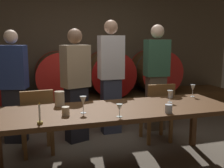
% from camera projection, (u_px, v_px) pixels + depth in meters
% --- Properties ---
extents(ground_plane, '(9.15, 9.15, 0.00)m').
position_uv_depth(ground_plane, '(118.00, 164.00, 3.25)').
color(ground_plane, brown).
extents(back_wall, '(7.03, 0.24, 2.42)m').
position_uv_depth(back_wall, '(79.00, 53.00, 5.61)').
color(back_wall, brown).
rests_on(back_wall, ground).
extents(barrel_shelf, '(6.33, 0.90, 0.40)m').
position_uv_depth(barrel_shelf, '(85.00, 106.00, 5.26)').
color(barrel_shelf, brown).
rests_on(barrel_shelf, ground).
extents(wine_barrel_far_left, '(0.87, 0.78, 0.87)m').
position_uv_depth(wine_barrel_far_left, '(2.00, 77.00, 4.74)').
color(wine_barrel_far_left, brown).
rests_on(wine_barrel_far_left, barrel_shelf).
extents(wine_barrel_center_left, '(0.87, 0.78, 0.87)m').
position_uv_depth(wine_barrel_center_left, '(59.00, 75.00, 5.02)').
color(wine_barrel_center_left, '#513319').
rests_on(wine_barrel_center_left, barrel_shelf).
extents(wine_barrel_center_right, '(0.87, 0.78, 0.87)m').
position_uv_depth(wine_barrel_center_right, '(109.00, 73.00, 5.30)').
color(wine_barrel_center_right, brown).
rests_on(wine_barrel_center_right, barrel_shelf).
extents(wine_barrel_far_right, '(0.87, 0.78, 0.87)m').
position_uv_depth(wine_barrel_far_right, '(155.00, 71.00, 5.57)').
color(wine_barrel_far_right, '#513319').
rests_on(wine_barrel_far_right, barrel_shelf).
extents(dining_table, '(2.72, 0.87, 0.74)m').
position_uv_depth(dining_table, '(115.00, 114.00, 3.01)').
color(dining_table, '#4C2D16').
rests_on(dining_table, ground).
extents(chair_left, '(0.44, 0.44, 0.88)m').
position_uv_depth(chair_left, '(37.00, 119.00, 3.44)').
color(chair_left, brown).
rests_on(chair_left, ground).
extents(chair_right, '(0.42, 0.42, 0.88)m').
position_uv_depth(chair_right, '(158.00, 110.00, 3.89)').
color(chair_right, brown).
rests_on(chair_right, ground).
extents(guest_far_left, '(0.43, 0.33, 1.63)m').
position_uv_depth(guest_far_left, '(14.00, 86.00, 3.84)').
color(guest_far_left, black).
rests_on(guest_far_left, ground).
extents(guest_center_left, '(0.44, 0.35, 1.65)m').
position_uv_depth(guest_center_left, '(76.00, 85.00, 3.87)').
color(guest_center_left, black).
rests_on(guest_center_left, ground).
extents(guest_center_right, '(0.39, 0.25, 1.79)m').
position_uv_depth(guest_center_right, '(111.00, 76.00, 4.22)').
color(guest_center_right, '#33384C').
rests_on(guest_center_right, ground).
extents(guest_far_right, '(0.39, 0.26, 1.73)m').
position_uv_depth(guest_far_right, '(156.00, 77.00, 4.37)').
color(guest_far_right, brown).
rests_on(guest_far_right, ground).
extents(candle_center, '(0.05, 0.05, 0.21)m').
position_uv_depth(candle_center, '(40.00, 118.00, 2.44)').
color(candle_center, olive).
rests_on(candle_center, dining_table).
extents(pitcher, '(0.12, 0.12, 0.17)m').
position_uv_depth(pitcher, '(60.00, 98.00, 3.12)').
color(pitcher, beige).
rests_on(pitcher, dining_table).
extents(wine_glass_left, '(0.07, 0.07, 0.18)m').
position_uv_depth(wine_glass_left, '(83.00, 101.00, 2.79)').
color(wine_glass_left, white).
rests_on(wine_glass_left, dining_table).
extents(wine_glass_center, '(0.07, 0.07, 0.13)m').
position_uv_depth(wine_glass_center, '(119.00, 108.00, 2.66)').
color(wine_glass_center, silver).
rests_on(wine_glass_center, dining_table).
extents(wine_glass_right, '(0.07, 0.07, 0.15)m').
position_uv_depth(wine_glass_right, '(170.00, 94.00, 3.26)').
color(wine_glass_right, white).
rests_on(wine_glass_right, dining_table).
extents(wine_glass_far_right, '(0.06, 0.06, 0.17)m').
position_uv_depth(wine_glass_far_right, '(193.00, 88.00, 3.59)').
color(wine_glass_far_right, white).
rests_on(wine_glass_far_right, dining_table).
extents(cup_left, '(0.08, 0.08, 0.09)m').
position_uv_depth(cup_left, '(66.00, 111.00, 2.72)').
color(cup_left, beige).
rests_on(cup_left, dining_table).
extents(cup_center, '(0.08, 0.08, 0.09)m').
position_uv_depth(cup_center, '(169.00, 109.00, 2.80)').
color(cup_center, silver).
rests_on(cup_center, dining_table).
extents(cup_right, '(0.06, 0.06, 0.10)m').
position_uv_depth(cup_right, '(171.00, 94.00, 3.53)').
color(cup_right, silver).
rests_on(cup_right, dining_table).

